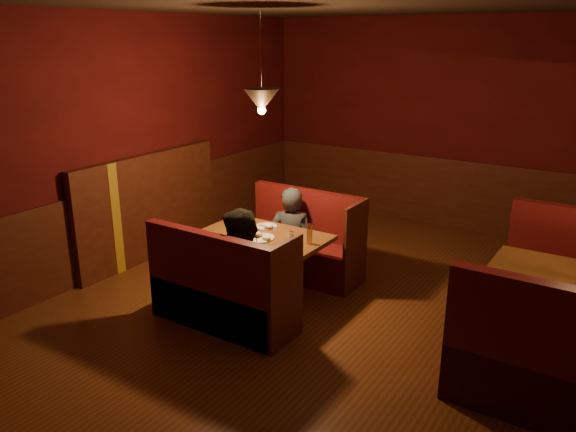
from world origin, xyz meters
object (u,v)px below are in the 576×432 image
Objects in this scene: main_table at (265,249)px; main_bench_far at (303,248)px; second_bench_near at (560,378)px; diner_b at (241,253)px; second_table at (576,302)px; main_bench_near at (221,296)px; diner_a at (291,217)px.

main_bench_far is at bearing 88.81° from main_table.
main_bench_far is 0.93× the size of second_bench_near.
diner_b reaches higher than main_table.
main_bench_far is 1.03× the size of second_table.
main_table is at bearing 130.87° from diner_b.
main_bench_far is at bearing 90.00° from main_bench_near.
main_table is 0.77m from main_bench_far.
diner_a is (-2.97, 1.14, 0.35)m from second_bench_near.
second_table is 0.86m from second_bench_near.
diner_b is at bearing -83.12° from main_bench_far.
second_table is 0.93× the size of diner_b.
second_bench_near reaches higher than main_bench_far.
second_bench_near is 2.74m from diner_b.
main_bench_near is 2.89m from second_bench_near.
main_table is 0.87× the size of diner_b.
main_table is 0.93× the size of second_table.
second_bench_near is 1.10× the size of diner_a.
main_bench_far is 1.45m from diner_b.
main_bench_far and main_bench_near have the same top height.
diner_a reaches higher than main_bench_near.
main_bench_near is (0.02, -0.74, -0.23)m from main_table.
main_bench_far is 3.13m from second_bench_near.
main_bench_far is at bearing -155.24° from diner_a.
main_table is at bearing 170.17° from second_bench_near.
main_bench_near is (0.00, -1.48, 0.00)m from main_bench_far.
diner_a is 1.29m from diner_b.
main_bench_far is at bearing 171.85° from second_table.
diner_a is at bearing 97.36° from main_table.
main_bench_far is 2.89m from second_table.
second_bench_near is at bearing -87.80° from second_table.
diner_a is at bearing 126.61° from diner_b.
diner_b is (0.26, -1.26, 0.05)m from diner_a.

